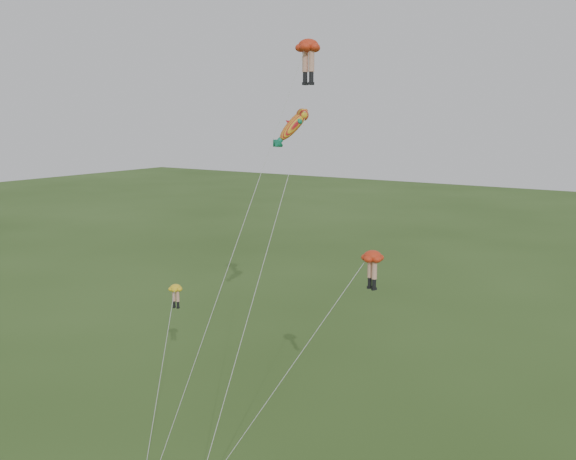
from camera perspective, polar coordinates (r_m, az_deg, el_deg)
The scene contains 5 objects.
ground at distance 38.92m, azimuth -7.11°, elevation -19.24°, with size 300.00×300.00×0.00m, color #2C4719.
legs_kite_red_high at distance 40.12m, azimuth 1.66°, elevation 15.38°, with size 3.80×12.00×23.62m.
legs_kite_red_mid at distance 33.91m, azimuth 7.18°, elevation -3.05°, with size 6.87×7.34×12.10m.
legs_kite_yellow at distance 43.58m, azimuth -10.05°, elevation -5.81°, with size 6.01×9.11×7.90m.
fish_kite at distance 42.94m, azimuth 0.48°, elevation 9.17°, with size 4.15×14.86×19.77m.
Camera 1 is at (22.26, -25.62, 19.05)m, focal length 40.00 mm.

